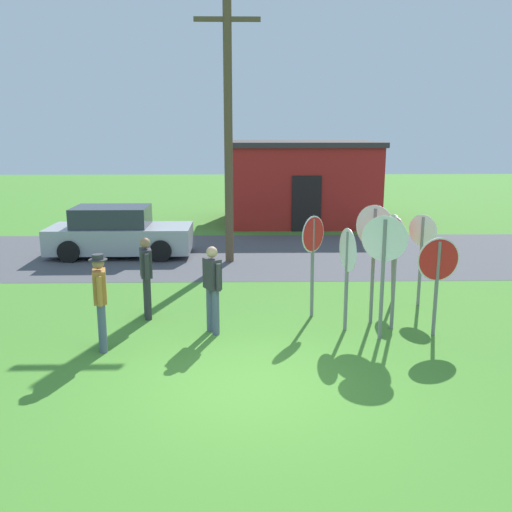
{
  "coord_description": "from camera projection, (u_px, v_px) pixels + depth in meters",
  "views": [
    {
      "loc": [
        -0.06,
        -7.93,
        3.84
      ],
      "look_at": [
        0.17,
        3.21,
        1.3
      ],
      "focal_mm": 39.58,
      "sensor_mm": 36.0,
      "label": 1
    }
  ],
  "objects": [
    {
      "name": "utility_pole",
      "position": [
        228.0,
        129.0,
        15.75
      ],
      "size": [
        1.8,
        0.24,
        7.28
      ],
      "color": "brown",
      "rests_on": "ground"
    },
    {
      "name": "stop_sign_low_front",
      "position": [
        422.0,
        245.0,
        12.22
      ],
      "size": [
        0.46,
        0.51,
        2.02
      ],
      "color": "slate",
      "rests_on": "ground"
    },
    {
      "name": "stop_sign_tallest",
      "position": [
        438.0,
        270.0,
        10.43
      ],
      "size": [
        0.82,
        0.14,
        1.88
      ],
      "color": "slate",
      "rests_on": "ground"
    },
    {
      "name": "ground_plane",
      "position": [
        249.0,
        386.0,
        8.59
      ],
      "size": [
        80.0,
        80.0,
        0.0
      ],
      "primitive_type": "plane",
      "color": "#47842D"
    },
    {
      "name": "street_asphalt",
      "position": [
        247.0,
        254.0,
        17.49
      ],
      "size": [
        60.0,
        6.4,
        0.01
      ],
      "primitive_type": "cube",
      "color": "#4C4C51",
      "rests_on": "ground"
    },
    {
      "name": "stop_sign_center_cluster",
      "position": [
        347.0,
        262.0,
        10.66
      ],
      "size": [
        0.19,
        0.81,
        2.01
      ],
      "color": "slate",
      "rests_on": "ground"
    },
    {
      "name": "parked_car_on_street",
      "position": [
        119.0,
        233.0,
        17.26
      ],
      "size": [
        4.31,
        2.04,
        1.51
      ],
      "color": "#A5A8AD",
      "rests_on": "ground"
    },
    {
      "name": "stop_sign_nearest",
      "position": [
        395.0,
        255.0,
        10.72
      ],
      "size": [
        0.17,
        0.62,
        2.2
      ],
      "color": "slate",
      "rests_on": "ground"
    },
    {
      "name": "building_background",
      "position": [
        300.0,
        182.0,
        23.42
      ],
      "size": [
        6.04,
        5.05,
        3.31
      ],
      "color": "#B2231E",
      "rests_on": "ground"
    },
    {
      "name": "person_in_dark_shirt",
      "position": [
        100.0,
        297.0,
        9.76
      ],
      "size": [
        0.32,
        0.56,
        1.74
      ],
      "color": "#4C5670",
      "rests_on": "ground"
    },
    {
      "name": "stop_sign_leaning_right",
      "position": [
        384.0,
        255.0,
        10.18
      ],
      "size": [
        0.77,
        0.34,
        2.31
      ],
      "color": "slate",
      "rests_on": "ground"
    },
    {
      "name": "person_near_signs",
      "position": [
        212.0,
        285.0,
        10.62
      ],
      "size": [
        0.38,
        0.5,
        1.69
      ],
      "color": "#4C5670",
      "rests_on": "ground"
    },
    {
      "name": "person_in_teal",
      "position": [
        146.0,
        273.0,
        11.45
      ],
      "size": [
        0.3,
        0.55,
        1.69
      ],
      "color": "#2D2D33",
      "rests_on": "ground"
    },
    {
      "name": "stop_sign_rear_left",
      "position": [
        313.0,
        249.0,
        11.45
      ],
      "size": [
        0.51,
        0.57,
        2.11
      ],
      "color": "slate",
      "rests_on": "ground"
    },
    {
      "name": "stop_sign_rear_right",
      "position": [
        374.0,
        242.0,
        11.02
      ],
      "size": [
        0.61,
        0.63,
        2.39
      ],
      "color": "slate",
      "rests_on": "ground"
    },
    {
      "name": "stop_sign_far_back",
      "position": [
        394.0,
        243.0,
        12.45
      ],
      "size": [
        0.19,
        0.73,
        1.99
      ],
      "color": "slate",
      "rests_on": "ground"
    }
  ]
}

